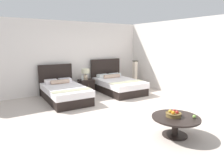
{
  "coord_description": "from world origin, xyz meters",
  "views": [
    {
      "loc": [
        -3.4,
        -4.63,
        1.96
      ],
      "look_at": [
        -0.02,
        0.53,
        0.68
      ],
      "focal_mm": 32.4,
      "sensor_mm": 36.0,
      "label": 1
    }
  ],
  "objects": [
    {
      "name": "bed_near_window",
      "position": [
        -1.1,
        1.85,
        0.29
      ],
      "size": [
        1.32,
        2.19,
        1.15
      ],
      "color": "black",
      "rests_on": "ground"
    },
    {
      "name": "coffee_table",
      "position": [
        -0.08,
        -2.01,
        0.32
      ],
      "size": [
        1.0,
        1.0,
        0.42
      ],
      "color": "black",
      "rests_on": "ground"
    },
    {
      "name": "table_lamp",
      "position": [
        0.02,
        2.49,
        0.8
      ],
      "size": [
        0.32,
        0.32,
        0.43
      ],
      "color": "beige",
      "rests_on": "nightstand"
    },
    {
      "name": "ground_plane",
      "position": [
        0.0,
        0.0,
        -0.01
      ],
      "size": [
        9.26,
        9.69,
        0.02
      ],
      "primitive_type": "cube",
      "color": "beige"
    },
    {
      "name": "fruit_bowl",
      "position": [
        -0.11,
        -1.97,
        0.48
      ],
      "size": [
        0.33,
        0.33,
        0.15
      ],
      "color": "brown",
      "rests_on": "coffee_table"
    },
    {
      "name": "vase",
      "position": [
        -0.15,
        2.43,
        0.6
      ],
      "size": [
        0.07,
        0.07,
        0.18
      ],
      "color": "silver",
      "rests_on": "nightstand"
    },
    {
      "name": "loose_apple",
      "position": [
        0.17,
        -2.27,
        0.46
      ],
      "size": [
        0.07,
        0.07,
        0.07
      ],
      "color": "#82B249",
      "rests_on": "coffee_table"
    },
    {
      "name": "wall_back",
      "position": [
        0.0,
        3.04,
        1.38
      ],
      "size": [
        9.26,
        0.12,
        2.76
      ],
      "primitive_type": "cube",
      "color": "white",
      "rests_on": "ground"
    },
    {
      "name": "bed_near_corner",
      "position": [
        1.11,
        1.85,
        0.29
      ],
      "size": [
        1.45,
        2.2,
        1.25
      ],
      "color": "black",
      "rests_on": "ground"
    },
    {
      "name": "wall_side_right",
      "position": [
        2.83,
        0.4,
        1.38
      ],
      "size": [
        0.12,
        5.29,
        2.76
      ],
      "primitive_type": "cube",
      "color": "silver",
      "rests_on": "ground"
    },
    {
      "name": "nightstand",
      "position": [
        0.02,
        2.47,
        0.26
      ],
      "size": [
        0.56,
        0.46,
        0.51
      ],
      "color": "black",
      "rests_on": "ground"
    },
    {
      "name": "floor_lamp_corner",
      "position": [
        2.31,
        2.24,
        0.58
      ],
      "size": [
        0.2,
        0.2,
        1.16
      ],
      "color": "#292619",
      "rests_on": "ground"
    }
  ]
}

